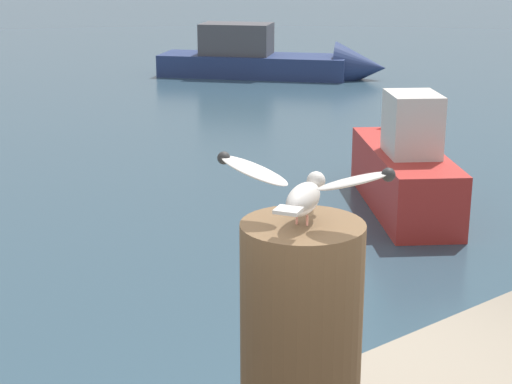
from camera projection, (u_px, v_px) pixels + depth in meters
The scene contains 4 objects.
mooring_post at pixel (300, 361), 2.81m from camera, with size 0.42×0.42×1.01m, color #4C3823.
seagull at pixel (304, 189), 2.63m from camera, with size 0.39×0.56×0.22m.
boat_red at pixel (400, 166), 10.79m from camera, with size 2.57×3.26×1.58m.
boat_navy at pixel (279, 60), 21.57m from camera, with size 4.95×5.49×1.74m.
Camera 1 is at (-2.40, -2.45, 3.30)m, focal length 56.82 mm.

